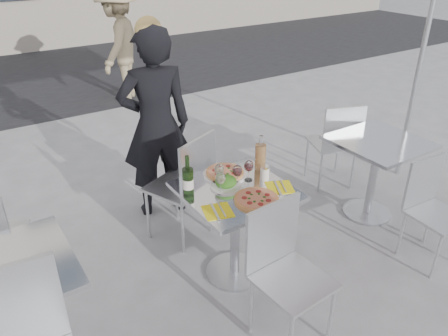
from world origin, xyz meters
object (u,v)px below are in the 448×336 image
chair_far (187,180)px  wineglass_white_a (221,179)px  wine_bottle (188,180)px  pizza_far (225,173)px  wineglass_red_b (249,167)px  chair_near (283,262)px  side_chair_rnear (431,202)px  woman_diner (156,125)px  side_chair_rfar (337,139)px  sugar_shaker (265,173)px  main_table (235,215)px  pizza_near (257,199)px  carafe (260,157)px  wineglass_white_b (219,170)px  side_table_left (10,299)px  salad_plate (226,183)px  side_table_right (376,162)px  napkin_left (218,211)px  pedestrian_b (119,44)px  napkin_right (280,187)px  wineglass_red_a (237,171)px

chair_far → wineglass_white_a: (-0.04, -0.56, 0.29)m
wine_bottle → wineglass_white_a: wine_bottle is taller
pizza_far → wineglass_red_b: wineglass_red_b is taller
chair_near → wine_bottle: 0.81m
side_chair_rnear → woman_diner: size_ratio=0.49×
woman_diner → wineglass_white_a: 1.10m
side_chair_rfar → sugar_shaker: side_chair_rfar is taller
main_table → pizza_near: (0.03, -0.19, 0.22)m
wine_bottle → wineglass_red_b: bearing=-6.8°
carafe → wine_bottle: bearing=-179.8°
wineglass_white_b → wine_bottle: bearing=-176.8°
side_table_left → chair_near: chair_near is taller
main_table → wineglass_red_b: 0.36m
woman_diner → wine_bottle: bearing=90.2°
woman_diner → salad_plate: 1.06m
sugar_shaker → main_table: bearing=-178.8°
salad_plate → sugar_shaker: size_ratio=2.06×
pizza_far → carafe: size_ratio=1.09×
side_table_right → wineglass_white_b: bearing=175.3°
side_chair_rnear → woman_diner: woman_diner is taller
carafe → napkin_left: size_ratio=1.30×
pedestrian_b → chair_far: bearing=24.4°
wine_bottle → napkin_right: 0.64m
woman_diner → salad_plate: size_ratio=7.79×
chair_near → side_chair_rfar: bearing=30.9°
wineglass_white_b → pedestrian_b: bearing=77.8°
pizza_far → sugar_shaker: sugar_shaker is taller
main_table → woman_diner: woman_diner is taller
side_table_left → side_table_right: same height
side_table_right → napkin_right: 1.26m
side_table_right → napkin_left: bearing=-174.7°
pizza_far → chair_near: bearing=-97.0°
side_table_left → chair_near: bearing=-22.0°
pedestrian_b → wineglass_white_a: bearing=25.6°
side_chair_rnear → wineglass_red_a: wineglass_red_a is taller
main_table → wineglass_white_a: bearing=171.3°
sugar_shaker → wineglass_white_b: (-0.31, 0.12, 0.06)m
chair_far → chair_near: size_ratio=1.06×
side_table_right → pizza_far: pizza_far is taller
wineglass_red_b → napkin_left: (-0.40, -0.22, -0.11)m
wine_bottle → pizza_far: bearing=15.8°
napkin_right → chair_far: bearing=140.5°
carafe → pizza_near: bearing=-130.2°
salad_plate → wineglass_red_a: bearing=-13.2°
chair_far → pizza_far: chair_far is taller
wineglass_red_b → salad_plate: bearing=178.6°
pedestrian_b → pizza_far: pedestrian_b is taller
carafe → napkin_right: carafe is taller
wineglass_red_a → napkin_right: wineglass_red_a is taller
main_table → carafe: (0.30, 0.12, 0.33)m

